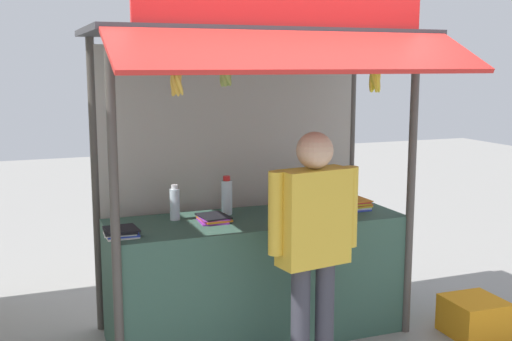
{
  "coord_description": "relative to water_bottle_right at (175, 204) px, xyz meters",
  "views": [
    {
      "loc": [
        -1.65,
        -4.24,
        2.0
      ],
      "look_at": [
        0.0,
        0.0,
        1.24
      ],
      "focal_mm": 44.92,
      "sensor_mm": 36.0,
      "label": 1
    }
  ],
  "objects": [
    {
      "name": "banana_bunch_inner_left",
      "position": [
        1.24,
        -0.63,
        0.88
      ],
      "size": [
        0.09,
        0.1,
        0.29
      ],
      "color": "#332D23"
    },
    {
      "name": "water_bottle_far_left",
      "position": [
        0.4,
        0.03,
        0.02
      ],
      "size": [
        0.08,
        0.08,
        0.29
      ],
      "color": "silver",
      "rests_on": "stall_counter"
    },
    {
      "name": "magazine_stack_mid_right",
      "position": [
        0.24,
        -0.14,
        -0.1
      ],
      "size": [
        0.22,
        0.27,
        0.04
      ],
      "color": "purple",
      "rests_on": "stall_counter"
    },
    {
      "name": "water_bottle_right",
      "position": [
        0.0,
        0.0,
        0.0
      ],
      "size": [
        0.07,
        0.07,
        0.26
      ],
      "color": "silver",
      "rests_on": "stall_counter"
    },
    {
      "name": "water_bottle_back_right",
      "position": [
        1.28,
        0.05,
        -0.0
      ],
      "size": [
        0.07,
        0.07,
        0.26
      ],
      "color": "silver",
      "rests_on": "stall_counter"
    },
    {
      "name": "stall_structure",
      "position": [
        0.57,
        -0.03,
        0.56
      ],
      "size": [
        2.34,
        1.62,
        2.58
      ],
      "color": "#4C4742",
      "rests_on": "ground"
    },
    {
      "name": "water_bottle_front_right",
      "position": [
        1.15,
        0.02,
        0.03
      ],
      "size": [
        0.09,
        0.09,
        0.32
      ],
      "color": "silver",
      "rests_on": "stall_counter"
    },
    {
      "name": "magazine_stack_back_left",
      "position": [
        -0.44,
        -0.3,
        -0.09
      ],
      "size": [
        0.24,
        0.25,
        0.05
      ],
      "color": "white",
      "rests_on": "stall_counter"
    },
    {
      "name": "banana_bunch_rightmost",
      "position": [
        0.18,
        -0.63,
        0.92
      ],
      "size": [
        0.09,
        0.09,
        0.24
      ],
      "color": "#332D23"
    },
    {
      "name": "banana_bunch_inner_right",
      "position": [
        -0.13,
        -0.63,
        0.87
      ],
      "size": [
        0.09,
        0.1,
        0.29
      ],
      "color": "#332D23"
    },
    {
      "name": "magazine_stack_mid_left",
      "position": [
        1.36,
        -0.15,
        -0.08
      ],
      "size": [
        0.26,
        0.27,
        0.08
      ],
      "color": "blue",
      "rests_on": "stall_counter"
    },
    {
      "name": "magazine_stack_far_right",
      "position": [
        1.09,
        -0.32,
        -0.1
      ],
      "size": [
        0.27,
        0.32,
        0.05
      ],
      "color": "purple",
      "rests_on": "stall_counter"
    },
    {
      "name": "ground_plane",
      "position": [
        0.57,
        -0.15,
        -1.01
      ],
      "size": [
        20.0,
        20.0,
        0.0
      ],
      "primitive_type": "plane",
      "color": "gray"
    },
    {
      "name": "plastic_crate",
      "position": [
        2.07,
        -0.77,
        -0.87
      ],
      "size": [
        0.41,
        0.41,
        0.28
      ],
      "primitive_type": "cube",
      "rotation": [
        0.0,
        0.0,
        -0.03
      ],
      "color": "orange",
      "rests_on": "ground"
    },
    {
      "name": "vendor_person",
      "position": [
        0.65,
        -0.93,
        -0.05
      ],
      "size": [
        0.6,
        0.26,
        1.59
      ],
      "rotation": [
        0.0,
        0.0,
        3.3
      ],
      "color": "#383842",
      "rests_on": "ground"
    },
    {
      "name": "stall_counter",
      "position": [
        0.57,
        -0.15,
        -0.57
      ],
      "size": [
        2.14,
        0.74,
        0.89
      ],
      "primitive_type": "cube",
      "color": "#385B4C",
      "rests_on": "ground"
    }
  ]
}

